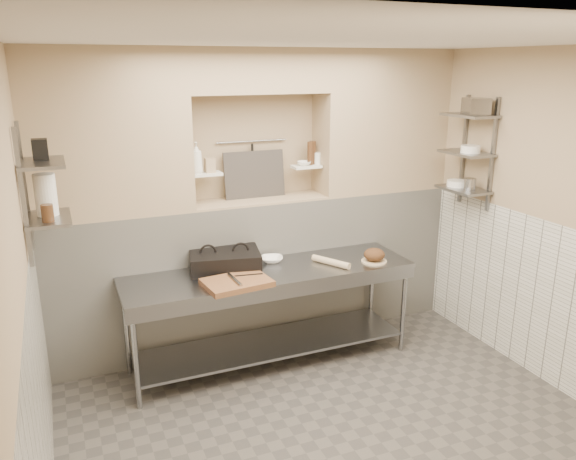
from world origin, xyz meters
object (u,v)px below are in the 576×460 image
prep_table (271,298)px  bread_loaf (374,255)px  panini_press (225,260)px  jug_left (46,195)px  bottle_soap (196,158)px  rolling_pin (331,262)px  cutting_board (237,283)px  mixing_bowl (272,259)px  bowl_alcove (304,163)px

prep_table → bread_loaf: 1.03m
panini_press → bread_loaf: (1.33, -0.35, -0.01)m
jug_left → bread_loaf: bearing=-1.4°
jug_left → bottle_soap: bearing=26.9°
rolling_pin → bottle_soap: size_ratio=1.40×
cutting_board → mixing_bowl: size_ratio=2.68×
panini_press → rolling_pin: 0.96m
cutting_board → bottle_soap: (-0.11, 0.76, 0.93)m
panini_press → cutting_board: bearing=-81.4°
rolling_pin → bread_loaf: bearing=-11.3°
bread_loaf → jug_left: bearing=178.6°
prep_table → bowl_alcove: size_ratio=19.30×
panini_press → rolling_pin: panini_press is taller
cutting_board → bottle_soap: 1.21m
mixing_bowl → rolling_pin: (0.46, -0.29, 0.01)m
jug_left → bowl_alcove: bearing=15.4°
prep_table → rolling_pin: size_ratio=6.60×
jug_left → panini_press: bearing=11.5°
bread_loaf → bowl_alcove: size_ratio=1.44×
bottle_soap → bowl_alcove: 1.06m
mixing_bowl → bread_loaf: (0.87, -0.37, 0.05)m
cutting_board → bowl_alcove: 1.46m
rolling_pin → bread_loaf: bread_loaf is taller
bread_loaf → bowl_alcove: bearing=119.7°
cutting_board → bottle_soap: bearing=98.1°
bottle_soap → jug_left: 1.41m
panini_press → rolling_pin: bearing=-4.9°
panini_press → cutting_board: (-0.02, -0.41, -0.06)m
panini_press → cutting_board: 0.41m
mixing_bowl → bowl_alcove: (0.47, 0.34, 0.81)m
prep_table → jug_left: 2.07m
bread_loaf → bowl_alcove: bowl_alcove is taller
cutting_board → jug_left: 1.61m
rolling_pin → bowl_alcove: bowl_alcove is taller
cutting_board → jug_left: bearing=174.7°
bread_loaf → bottle_soap: 1.84m
prep_table → rolling_pin: rolling_pin is taller
prep_table → jug_left: (-1.74, -0.08, 1.12)m
bottle_soap → prep_table: bearing=-48.8°
cutting_board → bread_loaf: bearing=2.4°
prep_table → bottle_soap: (-0.49, 0.56, 1.21)m
mixing_bowl → jug_left: 2.04m
bowl_alcove → jug_left: size_ratio=0.45×
bread_loaf → jug_left: (-2.71, 0.07, 0.79)m
mixing_bowl → bottle_soap: bearing=150.0°
bread_loaf → jug_left: jug_left is taller
rolling_pin → mixing_bowl: bearing=148.4°
mixing_bowl → bottle_soap: size_ratio=0.71×
prep_table → cutting_board: 0.51m
panini_press → cutting_board: size_ratio=1.28×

